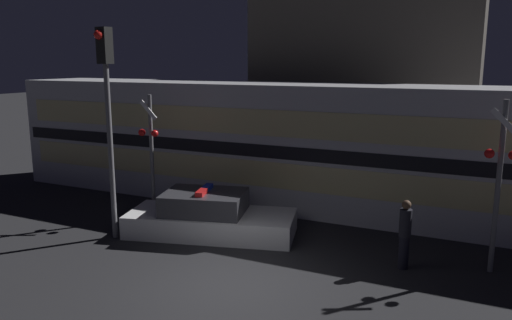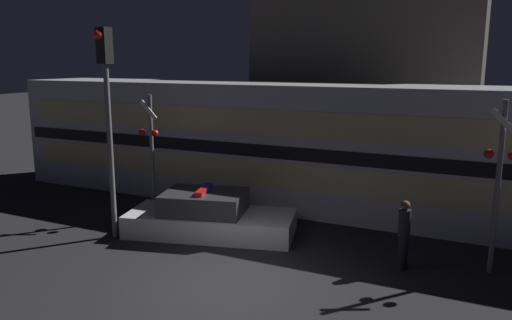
% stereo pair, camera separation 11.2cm
% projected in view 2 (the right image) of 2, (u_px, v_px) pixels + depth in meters
% --- Properties ---
extents(ground_plane, '(120.00, 120.00, 0.00)m').
position_uv_depth(ground_plane, '(229.00, 286.00, 10.48)').
color(ground_plane, black).
extents(train, '(20.77, 2.85, 3.94)m').
position_uv_depth(train, '(294.00, 145.00, 16.12)').
color(train, silver).
rests_on(train, ground_plane).
extents(police_car, '(4.81, 2.91, 1.29)m').
position_uv_depth(police_car, '(209.00, 217.00, 13.55)').
color(police_car, silver).
rests_on(police_car, ground_plane).
extents(pedestrian, '(0.27, 0.27, 1.61)m').
position_uv_depth(pedestrian, '(404.00, 234.00, 11.18)').
color(pedestrian, black).
rests_on(pedestrian, ground_plane).
extents(crossing_signal_near, '(0.67, 0.28, 3.85)m').
position_uv_depth(crossing_signal_near, '(498.00, 178.00, 10.70)').
color(crossing_signal_near, slate).
rests_on(crossing_signal_near, ground_plane).
extents(crossing_signal_far, '(0.67, 0.28, 3.69)m').
position_uv_depth(crossing_signal_far, '(151.00, 149.00, 14.74)').
color(crossing_signal_far, slate).
rests_on(crossing_signal_far, ground_plane).
extents(traffic_light_corner, '(0.30, 0.46, 5.47)m').
position_uv_depth(traffic_light_corner, '(107.00, 98.00, 12.69)').
color(traffic_light_corner, slate).
rests_on(traffic_light_corner, ground_plane).
extents(building_left, '(8.84, 4.03, 7.60)m').
position_uv_depth(building_left, '(366.00, 82.00, 20.65)').
color(building_left, '#47423D').
rests_on(building_left, ground_plane).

